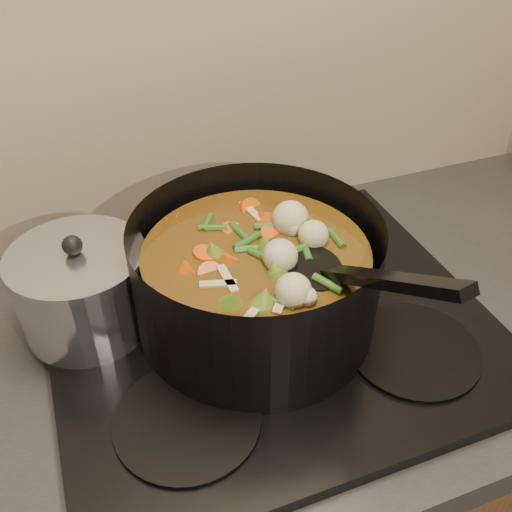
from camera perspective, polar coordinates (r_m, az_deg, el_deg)
name	(u,v)px	position (r m, az deg, el deg)	size (l,w,h in m)	color
counter	(266,492)	(1.21, 1.03, -22.50)	(2.64, 0.64, 0.91)	brown
stovetop	(270,323)	(0.84, 1.37, -6.67)	(0.62, 0.54, 0.03)	black
stockpot	(256,279)	(0.78, 0.05, -2.36)	(0.34, 0.44, 0.25)	black
saucepan	(83,289)	(0.82, -16.92, -3.18)	(0.19, 0.19, 0.15)	silver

